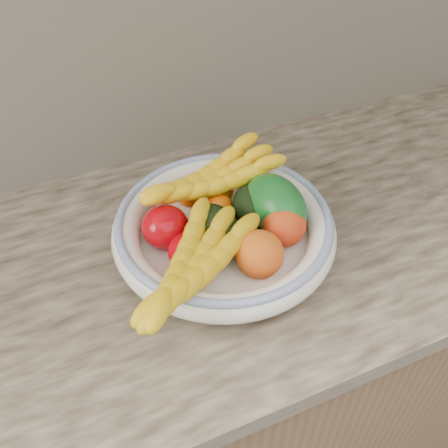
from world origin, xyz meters
TOP-DOWN VIEW (x-y plane):
  - kitchen_counter at (0.00, 1.69)m, footprint 2.44×0.66m
  - fruit_bowl at (0.00, 1.66)m, footprint 0.39×0.39m
  - clementine_back_left at (-0.03, 1.76)m, footprint 0.06×0.06m
  - clementine_back_right at (0.03, 1.75)m, footprint 0.05×0.05m
  - clementine_back_mid at (0.01, 1.71)m, footprint 0.05×0.05m
  - tomato_left at (-0.10, 1.69)m, footprint 0.09×0.09m
  - tomato_near_left at (-0.08, 1.62)m, footprint 0.09×0.09m
  - avocado_center at (-0.02, 1.65)m, footprint 0.09×0.12m
  - avocado_right at (0.06, 1.68)m, footprint 0.10×0.11m
  - green_mango at (0.10, 1.65)m, footprint 0.13×0.15m
  - peach_front at (0.02, 1.57)m, footprint 0.10×0.10m
  - peach_right at (0.09, 1.61)m, footprint 0.08×0.08m
  - banana_bunch_back at (0.01, 1.74)m, footprint 0.31×0.16m
  - banana_bunch_front at (-0.09, 1.56)m, footprint 0.31×0.29m

SIDE VIEW (x-z plane):
  - kitchen_counter at x=0.00m, z-range -0.24..1.16m
  - fruit_bowl at x=0.00m, z-range 0.91..0.99m
  - clementine_back_left at x=-0.03m, z-range 0.93..0.98m
  - clementine_back_right at x=0.03m, z-range 0.93..0.98m
  - clementine_back_mid at x=0.01m, z-range 0.93..0.98m
  - tomato_left at x=-0.10m, z-range 0.93..1.00m
  - tomato_near_left at x=-0.08m, z-range 0.93..0.99m
  - avocado_center at x=-0.02m, z-range 0.93..1.00m
  - avocado_right at x=0.06m, z-range 0.93..1.00m
  - peach_front at x=0.02m, z-range 0.93..1.01m
  - peach_right at x=0.09m, z-range 0.93..1.01m
  - green_mango at x=0.10m, z-range 0.92..1.04m
  - banana_bunch_front at x=-0.09m, z-range 0.94..1.02m
  - banana_bunch_back at x=0.01m, z-range 0.95..1.03m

